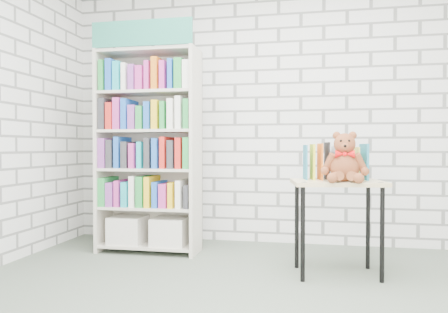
# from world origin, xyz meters

# --- Properties ---
(ground) EXTENTS (4.50, 4.50, 0.00)m
(ground) POSITION_xyz_m (0.00, 0.00, 0.00)
(ground) COLOR #4E594B
(ground) RESTS_ON ground
(room_shell) EXTENTS (4.52, 4.02, 2.81)m
(room_shell) POSITION_xyz_m (0.00, 0.00, 1.78)
(room_shell) COLOR silver
(room_shell) RESTS_ON ground
(bookshelf) EXTENTS (0.97, 0.38, 2.19)m
(bookshelf) POSITION_xyz_m (-1.20, 1.36, 1.00)
(bookshelf) COLOR beige
(bookshelf) RESTS_ON ground
(display_table) EXTENTS (0.76, 0.58, 0.75)m
(display_table) POSITION_xyz_m (0.55, 0.91, 0.64)
(display_table) COLOR tan
(display_table) RESTS_ON ground
(table_books) EXTENTS (0.51, 0.28, 0.29)m
(table_books) POSITION_xyz_m (0.53, 1.03, 0.89)
(table_books) COLOR teal
(table_books) RESTS_ON display_table
(teddy_bear) EXTENTS (0.36, 0.33, 0.39)m
(teddy_bear) POSITION_xyz_m (0.59, 0.81, 0.90)
(teddy_bear) COLOR brown
(teddy_bear) RESTS_ON display_table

